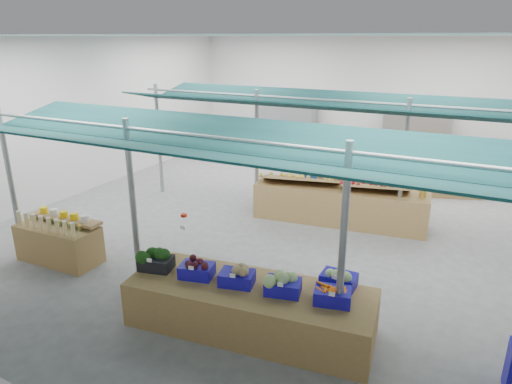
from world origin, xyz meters
TOP-DOWN VIEW (x-y plane):
  - floor at (0.00, 0.00)m, footprint 13.00×13.00m
  - hall at (0.00, 1.44)m, footprint 13.00×13.00m
  - pole_grid at (0.75, -1.75)m, footprint 10.00×4.60m
  - awnings at (0.75, -1.75)m, footprint 9.50×7.08m
  - back_shelving_left at (-2.50, 6.00)m, footprint 2.00×0.50m
  - back_shelving_right at (2.00, 6.00)m, footprint 2.00×0.50m
  - bottle_shelf at (-3.15, -3.77)m, footprint 1.65×1.07m
  - veg_counter at (1.19, -4.10)m, footprint 3.76×1.62m
  - fruit_counter at (1.15, 0.57)m, footprint 4.07×1.40m
  - far_counter at (1.86, 3.44)m, footprint 4.69×2.37m
  - vendor_left at (-0.05, 1.67)m, footprint 0.62×0.45m
  - vendor_right at (1.75, 1.67)m, footprint 0.84×0.69m
  - crate_broccoli at (-0.37, -4.28)m, footprint 0.57×0.46m
  - crate_beets at (0.33, -4.20)m, footprint 0.57×0.46m
  - crate_celeriac at (0.99, -4.13)m, footprint 0.57×0.46m
  - crate_cabbage at (1.69, -4.05)m, footprint 0.57×0.46m
  - crate_carrots at (2.40, -3.97)m, footprint 0.57×0.46m
  - sparrow at (-0.52, -4.42)m, footprint 0.12×0.09m
  - pole_ribbon at (-0.73, -3.02)m, footprint 0.12×0.12m
  - apple_heap_yellow at (0.21, 0.37)m, footprint 2.01×1.11m
  - apple_heap_red at (1.96, 0.57)m, footprint 1.62×1.02m
  - pineapple at (2.95, 0.69)m, footprint 0.14×0.14m
  - crate_extra at (2.34, -3.51)m, footprint 0.51×0.40m

SIDE VIEW (x-z plane):
  - floor at x=0.00m, z-range 0.00..0.00m
  - veg_counter at x=1.19m, z-range 0.00..0.71m
  - bottle_shelf at x=-3.15m, z-range -0.10..0.91m
  - far_counter at x=1.86m, z-range 0.00..0.84m
  - fruit_counter at x=1.15m, z-range 0.00..0.85m
  - vendor_left at x=-0.05m, z-range 0.00..1.59m
  - vendor_right at x=1.75m, z-range 0.00..1.59m
  - crate_carrots at x=2.40m, z-range 0.68..0.97m
  - crate_beets at x=0.33m, z-range 0.70..0.99m
  - crate_celeriac at x=0.99m, z-range 0.70..1.01m
  - crate_extra at x=2.34m, z-range 0.70..1.02m
  - crate_broccoli at x=-0.37m, z-range 0.69..1.04m
  - crate_cabbage at x=1.69m, z-range 0.69..1.04m
  - sparrow at x=-0.52m, z-range 0.90..1.01m
  - back_shelving_left at x=-2.50m, z-range 0.00..2.00m
  - back_shelving_right at x=2.00m, z-range 0.00..2.00m
  - apple_heap_yellow at x=0.21m, z-range 0.88..1.16m
  - apple_heap_red at x=1.96m, z-range 0.88..1.16m
  - pineapple at x=2.95m, z-range 0.84..1.23m
  - pole_ribbon at x=-0.73m, z-range 0.94..1.22m
  - pole_grid at x=0.75m, z-range 0.31..3.31m
  - hall at x=0.00m, z-range -3.85..9.15m
  - awnings at x=0.75m, z-range 2.63..2.93m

